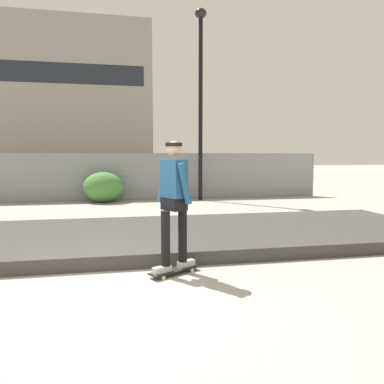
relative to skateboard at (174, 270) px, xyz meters
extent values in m
plane|color=#9E998E|center=(-0.94, -0.65, -0.06)|extent=(120.00, 120.00, 0.00)
cube|color=#3D3A38|center=(-0.94, 2.06, 0.06)|extent=(13.62, 3.49, 0.23)
cube|color=black|center=(0.00, 0.00, 0.00)|extent=(0.80, 0.56, 0.02)
cylinder|color=silver|center=(0.18, 0.20, -0.03)|extent=(0.06, 0.05, 0.05)
cylinder|color=silver|center=(0.27, 0.05, -0.03)|extent=(0.06, 0.05, 0.05)
cylinder|color=silver|center=(-0.27, -0.05, -0.03)|extent=(0.06, 0.05, 0.05)
cylinder|color=silver|center=(-0.18, -0.20, -0.03)|extent=(0.06, 0.05, 0.05)
cube|color=#99999E|center=(0.23, 0.13, -0.01)|extent=(0.11, 0.15, 0.01)
cube|color=#99999E|center=(-0.23, -0.13, -0.01)|extent=(0.11, 0.15, 0.01)
cube|color=#B2ADA8|center=(0.19, 0.11, 0.06)|extent=(0.29, 0.22, 0.09)
cube|color=#B2ADA8|center=(-0.19, -0.11, 0.06)|extent=(0.29, 0.22, 0.09)
cylinder|color=black|center=(0.13, 0.07, 0.50)|extent=(0.13, 0.13, 0.79)
cylinder|color=black|center=(-0.13, -0.07, 0.50)|extent=(0.13, 0.13, 0.79)
cube|color=black|center=(0.00, 0.00, 0.98)|extent=(0.37, 0.41, 0.18)
cube|color=navy|center=(0.00, 0.00, 1.34)|extent=(0.38, 0.44, 0.54)
cylinder|color=navy|center=(-0.12, 0.21, 1.28)|extent=(0.25, 0.19, 0.58)
cylinder|color=navy|center=(0.12, -0.21, 1.28)|extent=(0.25, 0.19, 0.58)
sphere|color=tan|center=(0.00, 0.00, 1.77)|extent=(0.21, 0.21, 0.21)
cylinder|color=black|center=(0.00, 0.00, 1.83)|extent=(0.24, 0.24, 0.05)
cylinder|color=gray|center=(-3.71, 9.09, 0.87)|extent=(0.06, 0.06, 1.85)
cylinder|color=gray|center=(1.82, 9.09, 0.87)|extent=(0.06, 0.06, 1.85)
cylinder|color=gray|center=(7.36, 9.09, 0.87)|extent=(0.06, 0.06, 1.85)
cylinder|color=gray|center=(-0.94, 9.09, 1.75)|extent=(16.60, 0.04, 0.04)
cylinder|color=gray|center=(-0.94, 9.09, 0.96)|extent=(16.60, 0.04, 0.04)
cylinder|color=gray|center=(-0.94, 9.09, 0.00)|extent=(16.60, 0.04, 0.04)
cube|color=gray|center=(-0.94, 9.09, 0.87)|extent=(16.60, 0.01, 1.85)
cylinder|color=black|center=(2.26, 8.59, 3.39)|extent=(0.16, 0.16, 6.89)
ellipsoid|color=black|center=(2.26, 8.59, 7.01)|extent=(0.44, 0.44, 0.36)
cube|color=silver|center=(-5.51, 11.84, 0.61)|extent=(4.48, 2.00, 0.70)
cube|color=#23282D|center=(-5.71, 11.85, 1.28)|extent=(2.27, 1.70, 0.64)
cylinder|color=black|center=(-4.11, 12.63, 0.26)|extent=(0.65, 0.27, 0.64)
cylinder|color=black|center=(-4.19, 10.92, 0.26)|extent=(0.65, 0.27, 0.64)
cube|color=gray|center=(-10.73, 48.43, 9.60)|extent=(27.89, 12.55, 19.31)
cube|color=#1E232B|center=(-10.73, 42.14, 11.91)|extent=(25.66, 0.04, 2.50)
ellipsoid|color=#477F38|center=(-1.45, 8.63, 0.51)|extent=(1.48, 1.21, 1.14)
camera|label=1|loc=(-0.70, -5.00, 1.66)|focal=33.20mm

